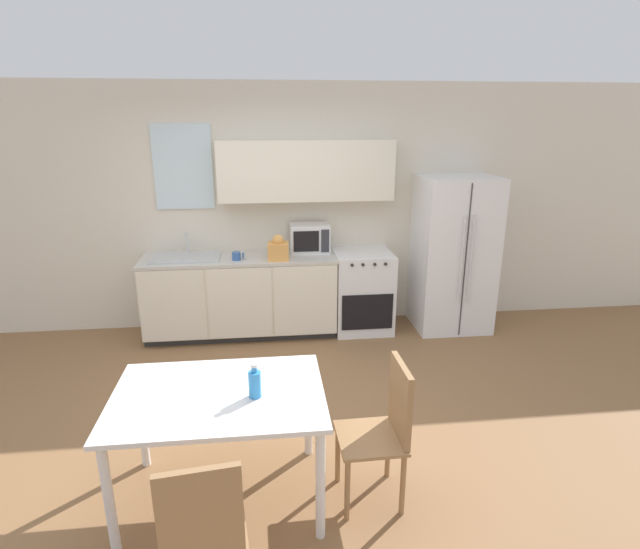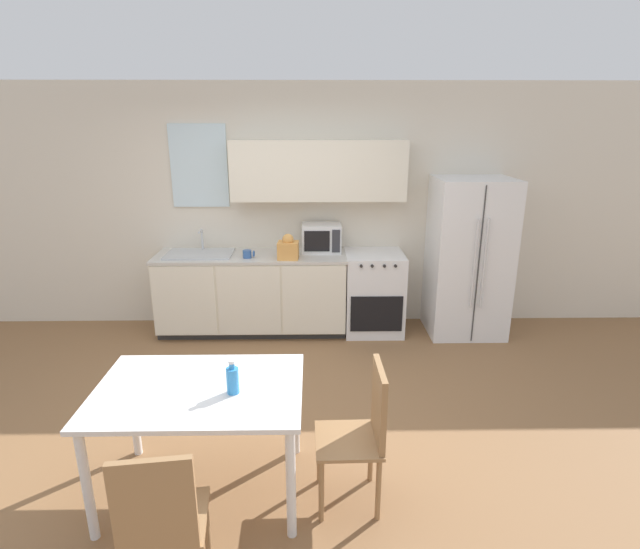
{
  "view_description": "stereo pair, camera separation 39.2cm",
  "coord_description": "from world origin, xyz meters",
  "px_view_note": "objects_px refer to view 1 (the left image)",
  "views": [
    {
      "loc": [
        -0.0,
        -3.51,
        2.33
      ],
      "look_at": [
        0.45,
        0.51,
        1.05
      ],
      "focal_mm": 28.0,
      "sensor_mm": 36.0,
      "label": 1
    },
    {
      "loc": [
        0.39,
        -3.54,
        2.33
      ],
      "look_at": [
        0.45,
        0.51,
        1.05
      ],
      "focal_mm": 28.0,
      "sensor_mm": 36.0,
      "label": 2
    }
  ],
  "objects_px": {
    "coffee_mug": "(237,256)",
    "dining_chair_side": "(386,423)",
    "oven_range": "(362,291)",
    "dining_table": "(220,407)",
    "refrigerator": "(453,254)",
    "drink_bottle": "(255,383)",
    "microwave": "(310,238)",
    "dining_chair_near": "(203,530)"
  },
  "relations": [
    {
      "from": "coffee_mug",
      "to": "dining_chair_side",
      "type": "xyz_separation_m",
      "value": [
        1.0,
        -2.52,
        -0.4
      ]
    },
    {
      "from": "oven_range",
      "to": "dining_table",
      "type": "distance_m",
      "value": 2.92
    },
    {
      "from": "refrigerator",
      "to": "drink_bottle",
      "type": "bearing_deg",
      "value": -130.2
    },
    {
      "from": "microwave",
      "to": "dining_chair_side",
      "type": "distance_m",
      "value": 2.83
    },
    {
      "from": "dining_table",
      "to": "dining_chair_near",
      "type": "xyz_separation_m",
      "value": [
        -0.02,
        -0.82,
        -0.12
      ]
    },
    {
      "from": "coffee_mug",
      "to": "drink_bottle",
      "type": "bearing_deg",
      "value": -85.21
    },
    {
      "from": "oven_range",
      "to": "refrigerator",
      "type": "distance_m",
      "value": 1.1
    },
    {
      "from": "refrigerator",
      "to": "dining_chair_side",
      "type": "relative_size",
      "value": 1.85
    },
    {
      "from": "refrigerator",
      "to": "dining_table",
      "type": "distance_m",
      "value": 3.49
    },
    {
      "from": "dining_table",
      "to": "drink_bottle",
      "type": "height_order",
      "value": "drink_bottle"
    },
    {
      "from": "oven_range",
      "to": "drink_bottle",
      "type": "bearing_deg",
      "value": -113.92
    },
    {
      "from": "oven_range",
      "to": "dining_chair_side",
      "type": "distance_m",
      "value": 2.68
    },
    {
      "from": "refrigerator",
      "to": "microwave",
      "type": "height_order",
      "value": "refrigerator"
    },
    {
      "from": "refrigerator",
      "to": "dining_chair_near",
      "type": "distance_m",
      "value": 4.14
    },
    {
      "from": "drink_bottle",
      "to": "coffee_mug",
      "type": "bearing_deg",
      "value": 94.79
    },
    {
      "from": "refrigerator",
      "to": "microwave",
      "type": "relative_size",
      "value": 4.03
    },
    {
      "from": "oven_range",
      "to": "dining_chair_side",
      "type": "height_order",
      "value": "dining_chair_side"
    },
    {
      "from": "oven_range",
      "to": "microwave",
      "type": "bearing_deg",
      "value": 168.4
    },
    {
      "from": "microwave",
      "to": "dining_chair_near",
      "type": "relative_size",
      "value": 0.46
    },
    {
      "from": "refrigerator",
      "to": "dining_chair_near",
      "type": "height_order",
      "value": "refrigerator"
    },
    {
      "from": "coffee_mug",
      "to": "drink_bottle",
      "type": "relative_size",
      "value": 0.59
    },
    {
      "from": "oven_range",
      "to": "dining_table",
      "type": "bearing_deg",
      "value": -118.37
    },
    {
      "from": "dining_table",
      "to": "refrigerator",
      "type": "bearing_deg",
      "value": 46.39
    },
    {
      "from": "microwave",
      "to": "dining_chair_side",
      "type": "height_order",
      "value": "microwave"
    },
    {
      "from": "refrigerator",
      "to": "dining_table",
      "type": "xyz_separation_m",
      "value": [
        -2.41,
        -2.53,
        -0.2
      ]
    },
    {
      "from": "microwave",
      "to": "oven_range",
      "type": "bearing_deg",
      "value": -11.6
    },
    {
      "from": "coffee_mug",
      "to": "dining_table",
      "type": "distance_m",
      "value": 2.44
    },
    {
      "from": "microwave",
      "to": "refrigerator",
      "type": "bearing_deg",
      "value": -5.51
    },
    {
      "from": "dining_table",
      "to": "drink_bottle",
      "type": "distance_m",
      "value": 0.29
    },
    {
      "from": "coffee_mug",
      "to": "refrigerator",
      "type": "bearing_deg",
      "value": 2.33
    },
    {
      "from": "dining_chair_side",
      "to": "microwave",
      "type": "bearing_deg",
      "value": 3.14
    },
    {
      "from": "microwave",
      "to": "dining_chair_near",
      "type": "bearing_deg",
      "value": -103.16
    },
    {
      "from": "dining_chair_near",
      "to": "drink_bottle",
      "type": "distance_m",
      "value": 0.85
    },
    {
      "from": "coffee_mug",
      "to": "dining_table",
      "type": "bearing_deg",
      "value": -90.29
    },
    {
      "from": "microwave",
      "to": "coffee_mug",
      "type": "height_order",
      "value": "microwave"
    },
    {
      "from": "oven_range",
      "to": "refrigerator",
      "type": "bearing_deg",
      "value": -1.98
    },
    {
      "from": "microwave",
      "to": "drink_bottle",
      "type": "height_order",
      "value": "microwave"
    },
    {
      "from": "microwave",
      "to": "dining_table",
      "type": "relative_size",
      "value": 0.34
    },
    {
      "from": "dining_chair_near",
      "to": "dining_chair_side",
      "type": "xyz_separation_m",
      "value": [
        1.03,
        0.72,
        0.0
      ]
    },
    {
      "from": "refrigerator",
      "to": "dining_chair_side",
      "type": "height_order",
      "value": "refrigerator"
    },
    {
      "from": "coffee_mug",
      "to": "microwave",
      "type": "bearing_deg",
      "value": 17.78
    },
    {
      "from": "oven_range",
      "to": "drink_bottle",
      "type": "height_order",
      "value": "drink_bottle"
    }
  ]
}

